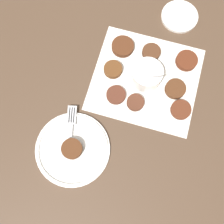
{
  "coord_description": "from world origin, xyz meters",
  "views": [
    {
      "loc": [
        0.0,
        0.34,
        0.82
      ],
      "look_at": [
        0.07,
        0.14,
        0.02
      ],
      "focal_mm": 42.0,
      "sensor_mm": 36.0,
      "label": 1
    }
  ],
  "objects_px": {
    "serving_plate": "(74,149)",
    "fork": "(72,125)",
    "extra_saucer": "(181,17)",
    "sauce_bowl": "(148,76)",
    "fritter_on_plate": "(73,149)"
  },
  "relations": [
    {
      "from": "sauce_bowl",
      "to": "serving_plate",
      "type": "distance_m",
      "value": 0.33
    },
    {
      "from": "sauce_bowl",
      "to": "extra_saucer",
      "type": "distance_m",
      "value": 0.27
    },
    {
      "from": "sauce_bowl",
      "to": "fritter_on_plate",
      "type": "bearing_deg",
      "value": 63.7
    },
    {
      "from": "fork",
      "to": "extra_saucer",
      "type": "distance_m",
      "value": 0.55
    },
    {
      "from": "extra_saucer",
      "to": "sauce_bowl",
      "type": "bearing_deg",
      "value": 80.64
    },
    {
      "from": "sauce_bowl",
      "to": "fritter_on_plate",
      "type": "relative_size",
      "value": 1.96
    },
    {
      "from": "extra_saucer",
      "to": "fritter_on_plate",
      "type": "bearing_deg",
      "value": 71.29
    },
    {
      "from": "fritter_on_plate",
      "to": "fork",
      "type": "bearing_deg",
      "value": -65.9
    },
    {
      "from": "extra_saucer",
      "to": "serving_plate",
      "type": "bearing_deg",
      "value": 71.15
    },
    {
      "from": "serving_plate",
      "to": "fork",
      "type": "bearing_deg",
      "value": -66.2
    },
    {
      "from": "fritter_on_plate",
      "to": "fork",
      "type": "relative_size",
      "value": 0.4
    },
    {
      "from": "fork",
      "to": "fritter_on_plate",
      "type": "bearing_deg",
      "value": 114.1
    },
    {
      "from": "fork",
      "to": "extra_saucer",
      "type": "height_order",
      "value": "fork"
    },
    {
      "from": "sauce_bowl",
      "to": "fork",
      "type": "relative_size",
      "value": 0.77
    },
    {
      "from": "serving_plate",
      "to": "sauce_bowl",
      "type": "bearing_deg",
      "value": -116.57
    }
  ]
}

